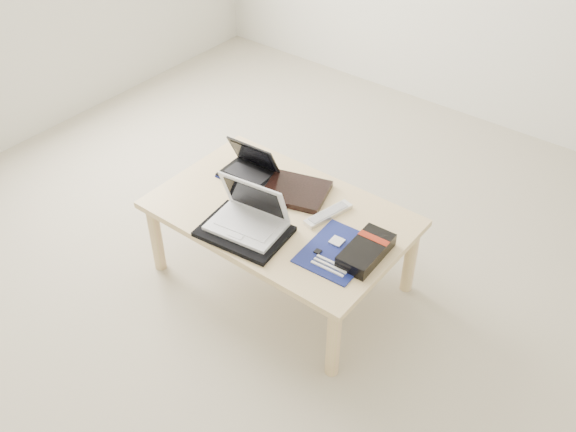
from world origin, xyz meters
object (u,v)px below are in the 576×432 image
Objects in this scene: coffee_table at (280,220)px; gpu_box at (366,251)px; netbook at (250,168)px; white_laptop at (249,216)px.

coffee_table is 0.45m from gpu_box.
gpu_box is (0.73, -0.14, -0.01)m from netbook.
netbook is at bearing 169.20° from gpu_box.
white_laptop is at bearing -101.18° from coffee_table.
gpu_box is at bearing -10.80° from netbook.
white_laptop is (0.25, -0.29, 0.03)m from netbook.
coffee_table is at bearing 178.04° from gpu_box.
coffee_table is 4.25× the size of netbook.
netbook reaches higher than coffee_table.
coffee_table is 4.13× the size of gpu_box.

